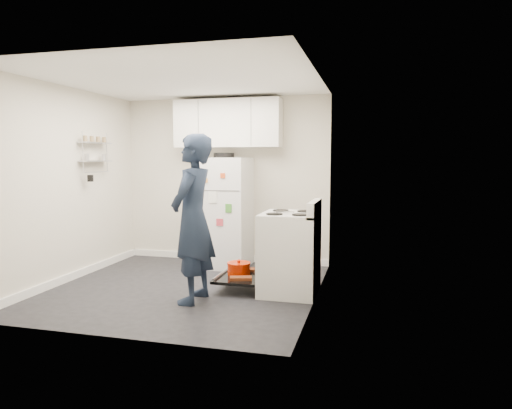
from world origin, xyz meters
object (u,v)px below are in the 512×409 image
(electric_range, at_px, (289,254))
(refrigerator, at_px, (224,212))
(person, at_px, (193,219))
(open_oven_door, at_px, (240,273))

(electric_range, distance_m, refrigerator, 1.64)
(refrigerator, distance_m, person, 1.71)
(refrigerator, bearing_deg, person, -83.16)
(electric_range, relative_size, refrigerator, 0.66)
(open_oven_door, relative_size, person, 0.38)
(electric_range, height_order, person, person)
(electric_range, relative_size, open_oven_door, 1.57)
(electric_range, bearing_deg, refrigerator, 136.70)
(electric_range, xyz_separation_m, refrigerator, (-1.17, 1.10, 0.34))
(open_oven_door, bearing_deg, electric_range, -2.32)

